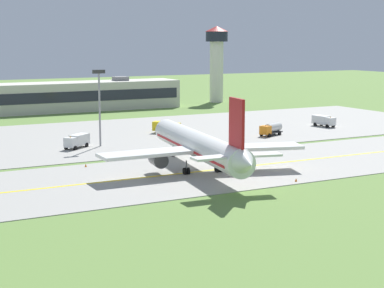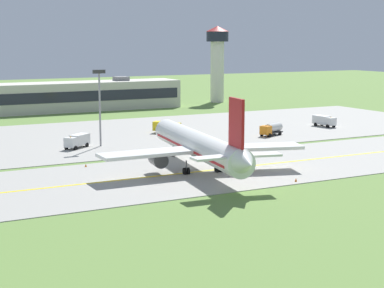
% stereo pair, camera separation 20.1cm
% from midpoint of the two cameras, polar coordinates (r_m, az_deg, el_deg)
% --- Properties ---
extents(ground_plane, '(500.00, 500.00, 0.00)m').
position_cam_midpoint_polar(ground_plane, '(101.48, 3.45, -2.23)').
color(ground_plane, olive).
extents(taxiway_strip, '(240.00, 28.00, 0.10)m').
position_cam_midpoint_polar(taxiway_strip, '(101.47, 3.45, -2.20)').
color(taxiway_strip, '#9E9B93').
rests_on(taxiway_strip, ground).
extents(apron_pad, '(140.00, 52.00, 0.10)m').
position_cam_midpoint_polar(apron_pad, '(142.60, -1.84, 1.14)').
color(apron_pad, '#9E9B93').
rests_on(apron_pad, ground).
extents(taxiway_centreline, '(220.00, 0.60, 0.01)m').
position_cam_midpoint_polar(taxiway_centreline, '(101.46, 3.45, -2.17)').
color(taxiway_centreline, yellow).
rests_on(taxiway_centreline, taxiway_strip).
extents(airplane_lead, '(32.21, 39.60, 12.70)m').
position_cam_midpoint_polar(airplane_lead, '(98.37, 0.69, -0.13)').
color(airplane_lead, white).
rests_on(airplane_lead, ground).
extents(service_truck_baggage, '(2.84, 6.18, 2.60)m').
position_cam_midpoint_polar(service_truck_baggage, '(153.22, 11.77, 2.08)').
color(service_truck_baggage, silver).
rests_on(service_truck_baggage, ground).
extents(service_truck_fuel, '(5.95, 5.38, 2.60)m').
position_cam_midpoint_polar(service_truck_fuel, '(121.96, -10.19, 0.32)').
color(service_truck_fuel, silver).
rests_on(service_truck_fuel, ground).
extents(service_truck_catering, '(6.33, 4.12, 2.65)m').
position_cam_midpoint_polar(service_truck_catering, '(136.71, 7.16, 1.35)').
color(service_truck_catering, orange).
rests_on(service_truck_catering, ground).
extents(service_truck_pushback, '(5.62, 5.76, 2.60)m').
position_cam_midpoint_polar(service_truck_pushback, '(139.39, -2.24, 1.57)').
color(service_truck_pushback, yellow).
rests_on(service_truck_pushback, ground).
extents(terminal_building, '(56.32, 11.89, 9.46)m').
position_cam_midpoint_polar(terminal_building, '(188.85, -9.49, 4.27)').
color(terminal_building, beige).
rests_on(terminal_building, ground).
extents(control_tower, '(7.60, 7.60, 24.77)m').
position_cam_midpoint_polar(control_tower, '(209.84, 2.31, 7.86)').
color(control_tower, silver).
rests_on(control_tower, ground).
extents(apron_light_mast, '(2.40, 0.50, 14.70)m').
position_cam_midpoint_polar(apron_light_mast, '(122.46, -8.22, 4.08)').
color(apron_light_mast, gray).
rests_on(apron_light_mast, ground).
extents(traffic_cone_near_edge, '(0.44, 0.44, 0.60)m').
position_cam_midpoint_polar(traffic_cone_near_edge, '(93.01, 9.35, -3.21)').
color(traffic_cone_near_edge, orange).
rests_on(traffic_cone_near_edge, ground).
extents(traffic_cone_mid_edge, '(0.44, 0.44, 0.60)m').
position_cam_midpoint_polar(traffic_cone_mid_edge, '(103.73, -9.43, -1.92)').
color(traffic_cone_mid_edge, orange).
rests_on(traffic_cone_mid_edge, ground).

